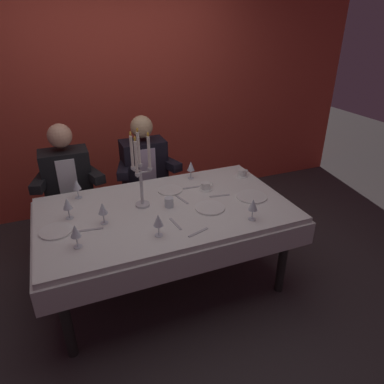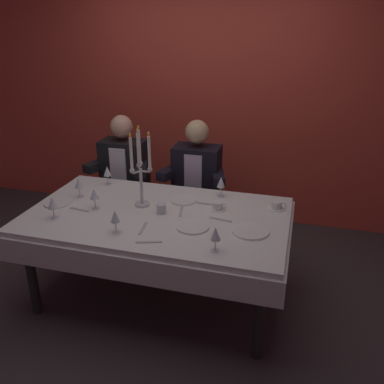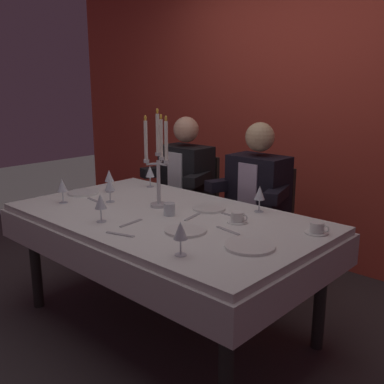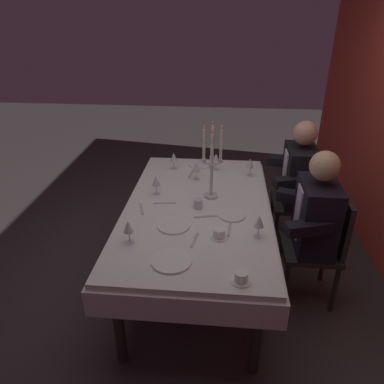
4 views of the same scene
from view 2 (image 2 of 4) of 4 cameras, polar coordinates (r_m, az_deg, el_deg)
The scene contains 26 objects.
ground_plane at distance 3.38m, azimuth -4.51°, elevation -14.31°, with size 12.00×12.00×0.00m, color #3B3434.
back_wall at distance 4.34m, azimuth 2.53°, elevation 13.77°, with size 6.00×0.12×2.70m, color #D04433.
dining_table at distance 3.05m, azimuth -4.87°, elevation -4.98°, with size 1.94×1.14×0.74m.
candelabra at distance 3.02m, azimuth -7.24°, elevation 2.98°, with size 0.15×0.17×0.62m.
dinner_plate_0 at distance 2.75m, azimuth 8.22°, elevation -5.43°, with size 0.25×0.25×0.01m, color white.
dinner_plate_1 at distance 3.18m, azimuth -1.18°, elevation -1.14°, with size 0.21×0.21×0.01m, color white.
dinner_plate_2 at distance 2.78m, azimuth 0.08°, elevation -4.84°, with size 0.23×0.23×0.01m, color white.
dinner_plate_3 at distance 3.30m, azimuth -18.30°, elevation -1.39°, with size 0.22×0.22×0.01m, color white.
wine_glass_0 at distance 3.09m, azimuth -13.58°, elevation -0.30°, with size 0.07×0.07×0.16m.
wine_glass_1 at distance 2.47m, azimuth 3.32°, elevation -5.92°, with size 0.07×0.07×0.16m.
wine_glass_2 at distance 3.54m, azimuth -11.82°, elevation 2.82°, with size 0.07×0.07×0.16m.
wine_glass_3 at distance 3.23m, azimuth 4.09°, elevation 1.31°, with size 0.07×0.07×0.16m.
wine_glass_4 at distance 3.02m, azimuth -19.03°, elevation -1.53°, with size 0.07×0.07×0.16m.
wine_glass_5 at distance 2.72m, azimuth -10.74°, elevation -3.42°, with size 0.07×0.07×0.16m.
wine_glass_6 at distance 3.33m, azimuth -15.62°, elevation 1.19°, with size 0.07×0.07×0.16m.
water_tumbler_0 at distance 2.97m, azimuth -4.33°, elevation -2.33°, with size 0.07×0.07×0.08m, color silver.
coffee_cup_0 at distance 3.10m, azimuth 11.82°, elevation -1.87°, with size 0.13×0.12×0.06m.
coffee_cup_1 at distance 3.03m, azimuth 3.63°, elevation -2.02°, with size 0.13×0.12×0.06m.
fork_0 at distance 2.62m, azimuth -6.09°, elevation -7.01°, with size 0.17×0.02×0.01m, color #B7B7BC.
fork_1 at distance 2.79m, azimuth -6.93°, elevation -5.08°, with size 0.17×0.02×0.01m, color #B7B7BC.
fork_2 at distance 3.12m, azimuth 2.23°, elevation -1.72°, with size 0.17×0.02×0.01m, color #B7B7BC.
fork_3 at distance 3.01m, azimuth -1.57°, elevation -2.71°, with size 0.17×0.02×0.01m, color #B7B7BC.
spoon_4 at distance 3.14m, azimuth -15.54°, elevation -2.40°, with size 0.17×0.02×0.01m, color #B7B7BC.
fork_5 at distance 2.89m, azimuth 4.04°, elevation -3.87°, with size 0.17×0.02×0.01m, color #B7B7BC.
seated_diner_0 at distance 3.99m, azimuth -9.45°, elevation 3.51°, with size 0.63×0.48×1.24m.
seated_diner_1 at distance 3.75m, azimuth 0.71°, elevation 2.56°, with size 0.63×0.48×1.24m.
Camera 2 is at (0.96, -2.51, 2.05)m, focal length 37.97 mm.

